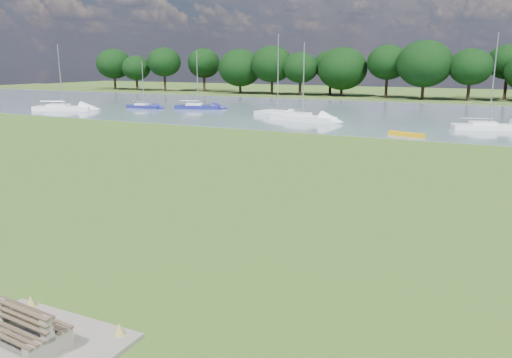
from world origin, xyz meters
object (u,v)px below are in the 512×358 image
at_px(bench_pair, 25,329).
at_px(sailboat_8, 488,125).
at_px(sailboat_6, 197,106).
at_px(sailboat_7, 277,113).
at_px(sailboat_0, 144,105).
at_px(sailboat_2, 302,116).
at_px(kayak, 406,134).
at_px(sailboat_4, 62,107).

distance_m(bench_pair, sailboat_8, 46.60).
relative_size(sailboat_6, sailboat_7, 0.83).
height_order(bench_pair, sailboat_8, sailboat_8).
relative_size(sailboat_0, sailboat_2, 0.76).
bearing_deg(kayak, sailboat_2, 170.96).
xyz_separation_m(bench_pair, kayak, (2.21, 38.00, -0.32)).
height_order(sailboat_0, sailboat_6, sailboat_6).
bearing_deg(sailboat_4, kayak, -26.91).
bearing_deg(sailboat_2, kayak, -17.85).
distance_m(bench_pair, sailboat_4, 60.27).
distance_m(sailboat_4, sailboat_6, 17.95).
xyz_separation_m(sailboat_0, sailboat_4, (-7.97, -7.04, 0.09)).
xyz_separation_m(kayak, sailboat_6, (-30.17, 13.52, 0.30)).
height_order(kayak, sailboat_4, sailboat_4).
height_order(bench_pair, sailboat_2, sailboat_2).
distance_m(sailboat_6, sailboat_7, 14.28).
xyz_separation_m(sailboat_2, sailboat_8, (18.71, 0.87, -0.06)).
bearing_deg(sailboat_4, sailboat_8, -17.66).
relative_size(sailboat_2, sailboat_6, 1.07).
bearing_deg(sailboat_6, bench_pair, -81.29).
height_order(sailboat_0, sailboat_4, sailboat_4).
bearing_deg(sailboat_4, sailboat_2, -16.81).
height_order(sailboat_2, sailboat_7, sailboat_7).
xyz_separation_m(sailboat_0, sailboat_2, (25.04, -4.14, 0.11)).
xyz_separation_m(kayak, sailboat_7, (-16.49, 9.45, 0.30)).
relative_size(sailboat_2, sailboat_7, 0.89).
xyz_separation_m(sailboat_6, sailboat_8, (36.48, -5.71, -0.01)).
relative_size(bench_pair, sailboat_7, 0.22).
bearing_deg(sailboat_6, sailboat_7, -36.35).
xyz_separation_m(sailboat_6, sailboat_7, (13.69, -4.07, 0.00)).
bearing_deg(sailboat_6, sailboat_0, 178.84).
xyz_separation_m(bench_pair, sailboat_7, (-14.27, 47.45, -0.02)).
bearing_deg(kayak, sailboat_6, 176.04).
distance_m(bench_pair, sailboat_2, 46.08).
xyz_separation_m(sailboat_0, sailboat_7, (20.95, -1.63, 0.07)).
height_order(bench_pair, sailboat_0, sailboat_0).
distance_m(sailboat_0, sailboat_4, 10.64).
distance_m(kayak, sailboat_6, 33.06).
relative_size(sailboat_0, sailboat_4, 0.75).
bearing_deg(sailboat_0, bench_pair, -60.01).
distance_m(kayak, sailboat_0, 39.04).
xyz_separation_m(bench_pair, sailboat_6, (-27.96, 51.52, -0.02)).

